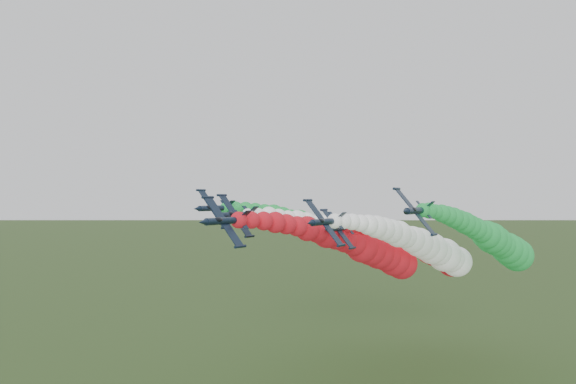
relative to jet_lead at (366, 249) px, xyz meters
name	(u,v)px	position (x,y,z in m)	size (l,w,h in m)	color
jet_lead	(366,249)	(0.00, 0.00, 0.00)	(12.41, 70.57, 19.58)	black
jet_inner_left	(357,241)	(-7.87, 12.51, 0.62)	(12.11, 70.28, 19.29)	black
jet_inner_right	(428,248)	(9.09, 13.90, -0.34)	(12.44, 70.60, 19.62)	black
jet_outer_left	(333,235)	(-16.66, 17.50, 1.54)	(12.42, 70.58, 19.60)	black
jet_outer_right	(497,243)	(22.63, 21.33, 0.90)	(12.62, 70.79, 19.80)	black
jet_trail	(429,251)	(3.79, 31.73, -2.73)	(12.85, 71.01, 20.02)	black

